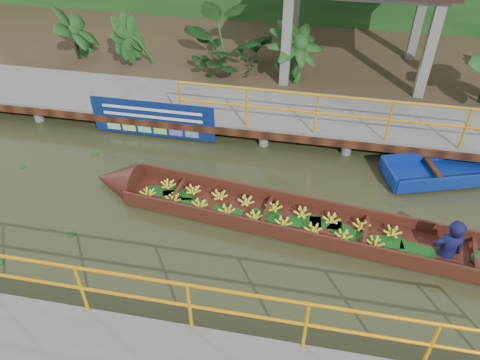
# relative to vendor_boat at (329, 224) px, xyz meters

# --- Properties ---
(ground) EXTENTS (80.00, 80.00, 0.00)m
(ground) POSITION_rel_vendor_boat_xyz_m (-2.70, 0.04, -0.23)
(ground) COLOR #2D3018
(ground) RESTS_ON ground
(land_strip) EXTENTS (30.00, 8.00, 0.45)m
(land_strip) POSITION_rel_vendor_boat_xyz_m (-2.70, 7.54, -0.00)
(land_strip) COLOR #372D1B
(land_strip) RESTS_ON ground
(far_dock) EXTENTS (16.00, 2.06, 1.66)m
(far_dock) POSITION_rel_vendor_boat_xyz_m (-2.68, 3.47, 0.25)
(far_dock) COLOR slate
(far_dock) RESTS_ON ground
(vendor_boat) EXTENTS (9.74, 2.10, 2.08)m
(vendor_boat) POSITION_rel_vendor_boat_xyz_m (0.00, 0.00, 0.00)
(vendor_boat) COLOR #39170F
(vendor_boat) RESTS_ON ground
(blue_banner) EXTENTS (3.09, 0.04, 0.97)m
(blue_banner) POSITION_rel_vendor_boat_xyz_m (-4.41, 2.52, 0.33)
(blue_banner) COLOR navy
(blue_banner) RESTS_ON ground
(tropical_plants) EXTENTS (14.29, 1.29, 1.62)m
(tropical_plants) POSITION_rel_vendor_boat_xyz_m (-1.57, 5.34, 1.03)
(tropical_plants) COLOR #123A16
(tropical_plants) RESTS_ON ground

